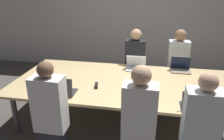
# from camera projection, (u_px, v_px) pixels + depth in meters

# --- Properties ---
(ground_plane) EXTENTS (24.00, 24.00, 0.00)m
(ground_plane) POSITION_uv_depth(u_px,v_px,m) (123.00, 119.00, 3.83)
(ground_plane) COLOR #4C4742
(curtain_wall) EXTENTS (12.00, 0.06, 2.80)m
(curtain_wall) POSITION_uv_depth(u_px,v_px,m) (137.00, 18.00, 5.65)
(curtain_wall) COLOR beige
(curtain_wall) RESTS_ON ground_plane
(conference_table) EXTENTS (3.56, 1.66, 0.73)m
(conference_table) POSITION_uv_depth(u_px,v_px,m) (123.00, 84.00, 3.58)
(conference_table) COLOR #D6B77F
(conference_table) RESTS_ON ground_plane
(laptop_far_right) EXTENTS (0.35, 0.25, 0.26)m
(laptop_far_right) POSITION_uv_depth(u_px,v_px,m) (181.00, 67.00, 3.99)
(laptop_far_right) COLOR gray
(laptop_far_right) RESTS_ON conference_table
(person_far_right) EXTENTS (0.40, 0.24, 1.41)m
(person_far_right) POSITION_uv_depth(u_px,v_px,m) (177.00, 64.00, 4.45)
(person_far_right) COLOR #2D2D38
(person_far_right) RESTS_ON ground_plane
(laptop_far_center) EXTENTS (0.36, 0.27, 0.26)m
(laptop_far_center) POSITION_uv_depth(u_px,v_px,m) (136.00, 65.00, 4.07)
(laptop_far_center) COLOR silver
(laptop_far_center) RESTS_ON conference_table
(person_far_center) EXTENTS (0.40, 0.24, 1.40)m
(person_far_center) POSITION_uv_depth(u_px,v_px,m) (135.00, 64.00, 4.51)
(person_far_center) COLOR #2D2D38
(person_far_center) RESTS_ON ground_plane
(laptop_near_left) EXTENTS (0.31, 0.27, 0.27)m
(laptop_near_left) POSITION_uv_depth(u_px,v_px,m) (64.00, 90.00, 3.12)
(laptop_near_left) COLOR #333338
(laptop_near_left) RESTS_ON conference_table
(person_near_left) EXTENTS (0.40, 0.24, 1.38)m
(person_near_left) POSITION_uv_depth(u_px,v_px,m) (51.00, 114.00, 2.78)
(person_near_left) COLOR #2D2D38
(person_near_left) RESTS_ON ground_plane
(laptop_near_right) EXTENTS (0.34, 0.25, 0.24)m
(laptop_near_right) POSITION_uv_depth(u_px,v_px,m) (195.00, 105.00, 2.75)
(laptop_near_right) COLOR #333338
(laptop_near_right) RESTS_ON conference_table
(person_near_right) EXTENTS (0.40, 0.24, 1.38)m
(person_near_right) POSITION_uv_depth(u_px,v_px,m) (200.00, 132.00, 2.45)
(person_near_right) COLOR #2D2D38
(person_near_right) RESTS_ON ground_plane
(cup_near_right) EXTENTS (0.08, 0.08, 0.09)m
(cup_near_right) POSITION_uv_depth(u_px,v_px,m) (215.00, 105.00, 2.79)
(cup_near_right) COLOR red
(cup_near_right) RESTS_ON conference_table
(laptop_near_midright) EXTENTS (0.33, 0.22, 0.22)m
(laptop_near_midright) POSITION_uv_depth(u_px,v_px,m) (141.00, 98.00, 2.91)
(laptop_near_midright) COLOR silver
(laptop_near_midright) RESTS_ON conference_table
(person_near_midright) EXTENTS (0.40, 0.24, 1.41)m
(person_near_midright) POSITION_uv_depth(u_px,v_px,m) (139.00, 122.00, 2.58)
(person_near_midright) COLOR #2D2D38
(person_near_midright) RESTS_ON ground_plane
(stapler) EXTENTS (0.07, 0.16, 0.05)m
(stapler) POSITION_uv_depth(u_px,v_px,m) (96.00, 85.00, 3.37)
(stapler) COLOR black
(stapler) RESTS_ON conference_table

